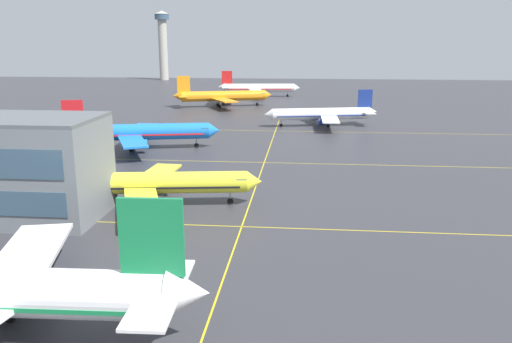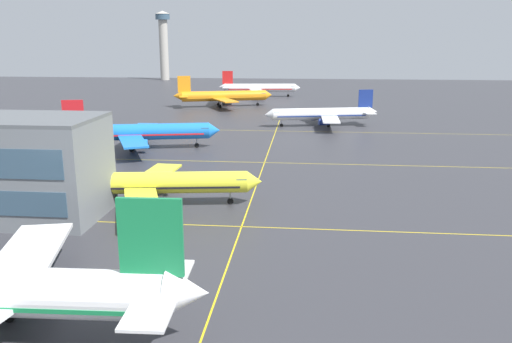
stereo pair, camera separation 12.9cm
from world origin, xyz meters
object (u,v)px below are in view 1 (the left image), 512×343
object	(u,v)px
airliner_second_row	(152,183)
control_tower	(163,40)
airliner_far_left_stand	(322,114)
airliner_distant_taxiway	(258,88)
airliner_third_row	(138,132)
airliner_far_right_stand	(222,96)

from	to	relation	value
airliner_second_row	control_tower	size ratio (longest dim) A/B	0.81
airliner_far_left_stand	airliner_distant_taxiway	bearing A→B (deg)	108.42
airliner_second_row	airliner_third_row	bearing A→B (deg)	110.61
airliner_third_row	airliner_far_right_stand	size ratio (longest dim) A/B	1.01
airliner_far_right_stand	control_tower	xyz separation A→B (m)	(-55.08, 123.13, 19.22)
airliner_far_right_stand	control_tower	distance (m)	136.25
airliner_third_row	airliner_far_right_stand	xyz separation A→B (m)	(6.92, 76.88, 0.01)
airliner_second_row	airliner_third_row	distance (m)	42.78
airliner_far_left_stand	airliner_far_right_stand	xyz separation A→B (m)	(-35.21, 40.60, 0.38)
airliner_third_row	control_tower	world-z (taller)	control_tower
airliner_second_row	airliner_distant_taxiway	bearing A→B (deg)	89.27
airliner_far_right_stand	airliner_far_left_stand	bearing A→B (deg)	-49.07
airliner_far_left_stand	control_tower	size ratio (longest dim) A/B	0.82
airliner_third_row	airliner_distant_taxiway	xyz separation A→B (m)	(17.00, 111.73, -0.14)
airliner_third_row	airliner_second_row	bearing A→B (deg)	-69.39
control_tower	airliner_far_right_stand	bearing A→B (deg)	-65.90
airliner_second_row	airliner_far_left_stand	distance (m)	80.98
airliner_far_right_stand	airliner_second_row	bearing A→B (deg)	-86.02
airliner_third_row	airliner_far_left_stand	size ratio (longest dim) A/B	1.11
airliner_far_left_stand	airliner_far_right_stand	distance (m)	53.74
airliner_second_row	airliner_third_row	xyz separation A→B (m)	(-15.06, 40.04, 0.42)
airliner_far_left_stand	airliner_distant_taxiway	size ratio (longest dim) A/B	0.93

